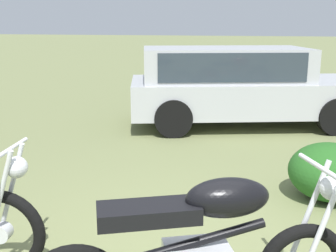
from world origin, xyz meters
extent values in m
torus|color=black|center=(-1.41, -0.15, 0.34)|extent=(0.68, 0.18, 0.67)
cylinder|color=silver|center=(-1.41, -0.15, 0.34)|extent=(0.15, 0.12, 0.14)
cylinder|color=silver|center=(-1.36, -0.05, 0.66)|extent=(0.27, 0.07, 0.72)
cylinder|color=silver|center=(-1.33, -0.23, 0.66)|extent=(0.27, 0.07, 0.72)
cylinder|color=silver|center=(-1.31, -0.14, 0.98)|extent=(0.12, 0.64, 0.03)
sphere|color=silver|center=(-1.25, -0.13, 0.86)|extent=(0.18, 0.18, 0.16)
cylinder|color=silver|center=(0.78, 0.02, 0.65)|extent=(0.26, 0.14, 0.74)
cylinder|color=silver|center=(0.85, -0.14, 0.65)|extent=(0.26, 0.14, 0.74)
cylinder|color=black|center=(0.14, -0.35, 0.58)|extent=(0.75, 0.37, 0.22)
ellipsoid|color=black|center=(0.28, -0.29, 0.85)|extent=(0.58, 0.45, 0.24)
cube|color=black|center=(-0.16, -0.49, 0.79)|extent=(0.65, 0.46, 0.10)
cylinder|color=silver|center=(0.85, -0.04, 0.98)|extent=(0.29, 0.60, 0.03)
sphere|color=silver|center=(0.91, -0.02, 0.86)|extent=(0.21, 0.21, 0.16)
cube|color=#B2B5BA|center=(0.06, 5.22, 0.55)|extent=(4.49, 2.84, 0.60)
cube|color=#B2B5BA|center=(-0.32, 5.10, 1.13)|extent=(3.24, 2.32, 0.60)
cube|color=#2D3842|center=(-0.32, 5.10, 1.15)|extent=(2.83, 2.23, 0.48)
cylinder|color=black|center=(1.16, 6.38, 0.32)|extent=(0.68, 0.39, 0.64)
cylinder|color=black|center=(1.62, 4.84, 0.32)|extent=(0.68, 0.39, 0.64)
cylinder|color=black|center=(-1.49, 5.60, 0.32)|extent=(0.68, 0.39, 0.64)
cylinder|color=black|center=(-1.04, 4.05, 0.32)|extent=(0.68, 0.39, 0.64)
ellipsoid|color=#235A1E|center=(1.17, 1.92, 0.31)|extent=(0.87, 0.86, 0.62)
camera|label=1|loc=(0.48, -2.70, 1.87)|focal=45.58mm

